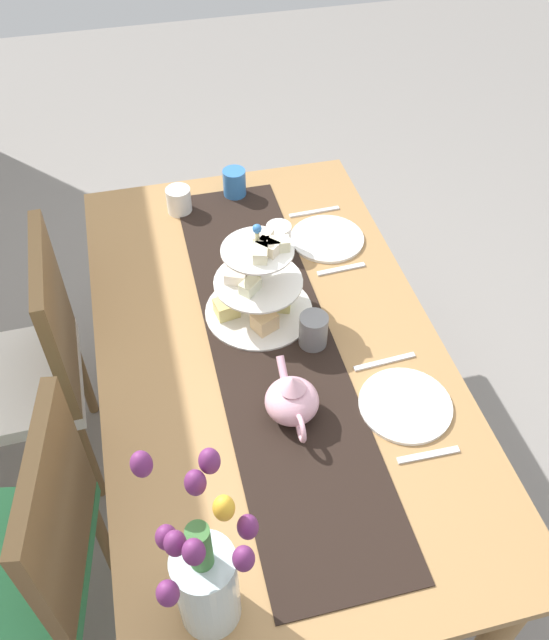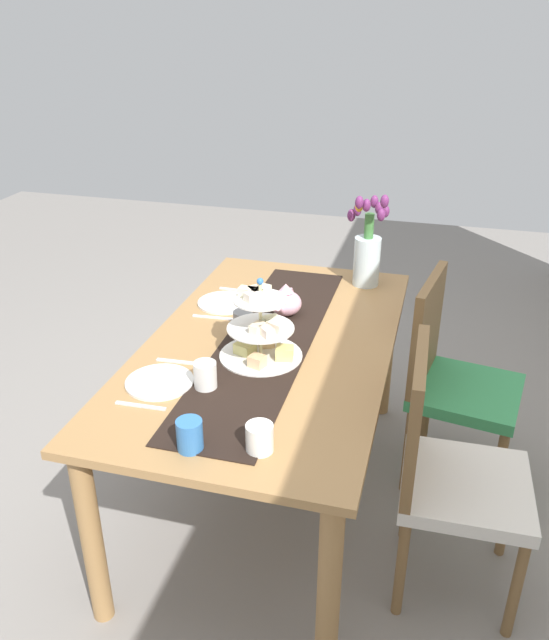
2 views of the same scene
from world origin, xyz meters
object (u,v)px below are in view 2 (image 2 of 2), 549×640
at_px(dining_table, 270,365).
at_px(knife_left, 213,317).
at_px(dinner_plate_left, 225,303).
at_px(mug_white_text, 205,375).
at_px(chair_left, 451,374).
at_px(mug_orange, 190,435).
at_px(cream_jug, 260,438).
at_px(chair_right, 446,466).
at_px(mug_grey, 243,323).
at_px(knife_right, 141,406).
at_px(fork_right, 177,362).
at_px(tiered_cake_stand, 262,333).
at_px(teapot, 286,302).
at_px(dinner_plate_right, 160,382).
at_px(fork_left, 236,290).
at_px(tulip_vase, 367,250).

height_order(dining_table, knife_left, knife_left).
relative_size(dinner_plate_left, mug_white_text, 2.42).
distance_m(chair_left, knife_left, 1.00).
bearing_deg(mug_orange, cream_jug, 103.33).
height_order(chair_right, mug_grey, chair_right).
xyz_separation_m(mug_grey, mug_orange, (0.71, 0.07, -0.00)).
xyz_separation_m(knife_right, mug_orange, (0.16, 0.23, 0.04)).
height_order(dining_table, fork_right, fork_right).
bearing_deg(fork_right, mug_orange, 27.52).
bearing_deg(fork_right, tiered_cake_stand, 112.46).
height_order(teapot, fork_right, teapot).
height_order(dinner_plate_right, mug_orange, mug_orange).
relative_size(dining_table, mug_white_text, 17.03).
distance_m(tiered_cake_stand, fork_left, 0.62).
relative_size(knife_right, mug_orange, 1.79).
bearing_deg(tulip_vase, mug_white_text, -20.82).
relative_size(tiered_cake_stand, teapot, 1.28).
bearing_deg(fork_right, cream_jug, 46.67).
bearing_deg(tiered_cake_stand, fork_right, -67.54).
xyz_separation_m(dinner_plate_left, knife_right, (0.81, 0.00, -0.00)).
distance_m(fork_left, dinner_plate_right, 0.81).
xyz_separation_m(knife_left, fork_right, (0.37, 0.00, 0.00)).
relative_size(chair_right, mug_grey, 9.58).
bearing_deg(mug_white_text, mug_orange, 13.03).
bearing_deg(mug_white_text, dining_table, 162.21).
distance_m(fork_left, mug_orange, 1.14).
bearing_deg(teapot, mug_grey, -28.20).
bearing_deg(mug_grey, fork_left, -157.62).
distance_m(chair_right, fork_left, 1.21).
xyz_separation_m(dining_table, tulip_vase, (-0.65, 0.27, 0.26)).
bearing_deg(chair_right, mug_orange, -61.00).
bearing_deg(dinner_plate_left, mug_white_text, 13.87).
relative_size(chair_left, cream_jug, 10.71).
bearing_deg(mug_grey, dining_table, 76.40).
xyz_separation_m(chair_right, mug_white_text, (0.08, -0.80, 0.27)).
relative_size(chair_left, teapot, 3.82).
bearing_deg(cream_jug, fork_right, -133.33).
relative_size(chair_left, mug_white_text, 9.58).
relative_size(tiered_cake_stand, mug_orange, 3.20).
relative_size(fork_right, knife_right, 0.88).
bearing_deg(dinner_plate_left, cream_jug, 24.88).
distance_m(dining_table, knife_right, 0.60).
distance_m(tulip_vase, mug_grey, 0.74).
bearing_deg(dinner_plate_left, tiered_cake_stand, 35.05).
xyz_separation_m(chair_left, dinner_plate_right, (0.71, -0.96, 0.23)).
height_order(dinner_plate_right, fork_right, dinner_plate_right).
bearing_deg(teapot, dining_table, 0.00).
xyz_separation_m(teapot, mug_white_text, (0.61, -0.12, -0.01)).
bearing_deg(mug_grey, dinner_plate_right, -21.85).
height_order(tulip_vase, cream_jug, tulip_vase).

